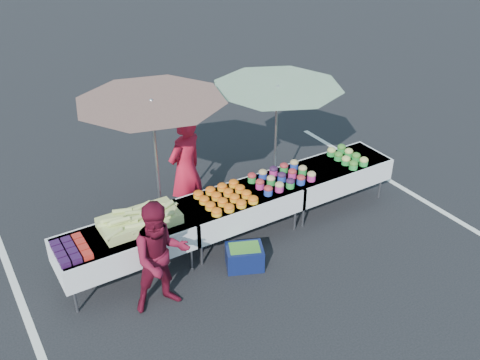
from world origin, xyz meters
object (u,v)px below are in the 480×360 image
table_left (125,243)px  table_right (333,173)px  umbrella_right (277,97)px  storage_bin (245,257)px  customer (161,257)px  vendor (186,170)px  umbrella_left (152,113)px  table_center (240,204)px

table_left → table_right: same height
umbrella_right → storage_bin: size_ratio=3.38×
customer → storage_bin: (1.28, 0.10, -0.59)m
table_right → table_left: bearing=180.0°
vendor → umbrella_left: umbrella_left is taller
table_right → customer: customer is taller
table_center → table_right: bearing=0.0°
storage_bin → table_left: bearing=179.8°
customer → table_right: bearing=19.8°
umbrella_left → customer: bearing=-113.3°
table_right → umbrella_right: umbrella_right is taller
table_center → customer: (-1.61, -0.75, 0.18)m
customer → umbrella_left: (0.67, 1.55, 1.21)m
umbrella_right → storage_bin: 2.49m
vendor → table_right: bearing=138.5°
table_center → umbrella_right: 1.74m
table_center → vendor: bearing=119.2°
storage_bin → table_center: bearing=86.9°
table_center → umbrella_left: (-0.94, 0.80, 1.39)m
umbrella_left → storage_bin: bearing=-67.1°
vendor → table_center: bearing=97.8°
table_center → table_right: (1.80, 0.00, 0.00)m
table_left → storage_bin: 1.66m
table_left → table_center: same height
umbrella_right → umbrella_left: bearing=173.3°
vendor → storage_bin: bearing=74.0°
table_center → umbrella_left: 1.86m
table_left → table_center: (1.80, 0.00, 0.00)m
table_right → umbrella_left: (-2.74, 0.80, 1.39)m
table_right → storage_bin: (-2.13, -0.65, -0.41)m
table_left → umbrella_left: umbrella_left is taller
vendor → storage_bin: vendor is taller
umbrella_left → umbrella_right: umbrella_left is taller
table_left → umbrella_left: (0.86, 0.80, 1.39)m
table_left → table_center: 1.80m
table_right → customer: (-3.41, -0.75, 0.18)m
table_center → table_left: bearing=180.0°
table_left → customer: bearing=-75.5°
umbrella_left → umbrella_right: size_ratio=1.14×
table_center → customer: 1.78m
storage_bin → umbrella_left: bearing=136.5°
table_center → umbrella_right: (1.02, 0.57, 1.29)m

